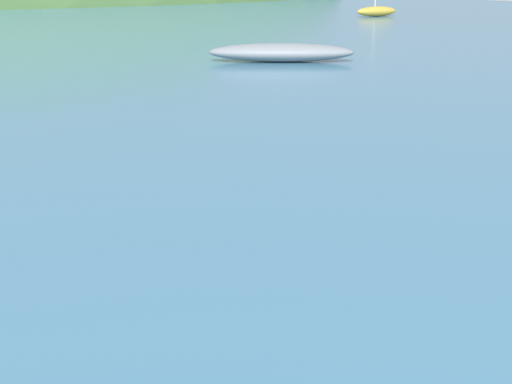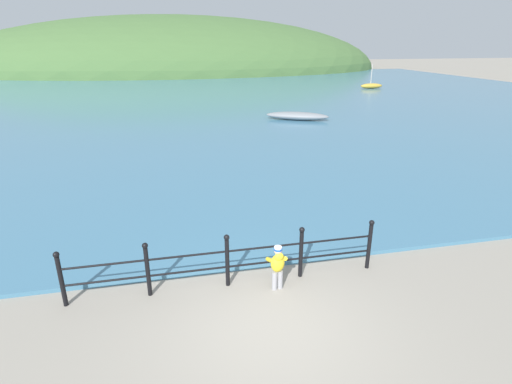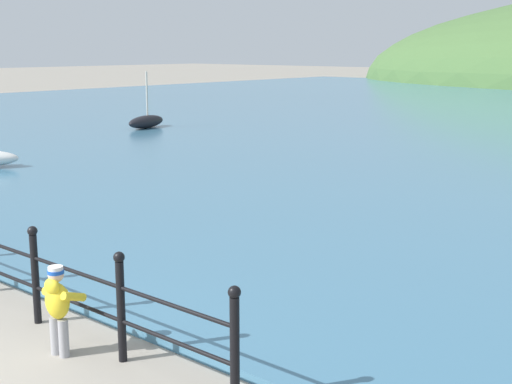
# 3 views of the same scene
# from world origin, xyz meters

# --- Properties ---
(ground_plane) EXTENTS (200.00, 200.00, 0.00)m
(ground_plane) POSITION_xyz_m (0.00, 0.00, 0.00)
(ground_plane) COLOR gray
(water) EXTENTS (80.00, 60.00, 0.10)m
(water) POSITION_xyz_m (0.00, 32.00, 0.05)
(water) COLOR teal
(water) RESTS_ON ground
(far_hillside) EXTENTS (73.85, 40.62, 17.98)m
(far_hillside) POSITION_xyz_m (0.00, 69.26, 0.00)
(far_hillside) COLOR #476B38
(far_hillside) RESTS_ON ground
(iron_railing) EXTENTS (6.63, 0.12, 1.21)m
(iron_railing) POSITION_xyz_m (-0.57, 1.50, 0.64)
(iron_railing) COLOR black
(iron_railing) RESTS_ON ground
(child_in_coat) EXTENTS (0.42, 0.41, 1.00)m
(child_in_coat) POSITION_xyz_m (0.43, 1.15, 0.60)
(child_in_coat) COLOR #99999E
(child_in_coat) RESTS_ON ground
(boat_nearest_quay) EXTENTS (2.44, 0.79, 2.48)m
(boat_nearest_quay) POSITION_xyz_m (19.96, 34.32, 0.37)
(boat_nearest_quay) COLOR gold
(boat_nearest_quay) RESTS_ON water
(boat_mid_harbor) EXTENTS (4.09, 2.68, 0.51)m
(boat_mid_harbor) POSITION_xyz_m (6.63, 18.86, 0.35)
(boat_mid_harbor) COLOR gray
(boat_mid_harbor) RESTS_ON water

